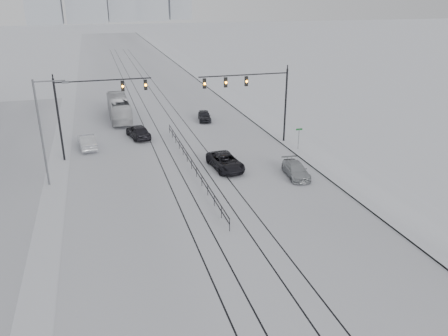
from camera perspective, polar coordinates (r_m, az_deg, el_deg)
The scene contains 15 objects.
road at distance 69.24m, azimuth -9.70°, elevation 8.77°, with size 22.00×260.00×0.02m, color silver.
sidewalk_east at distance 72.01m, azimuth 1.15°, elevation 9.62°, with size 5.00×260.00×0.16m, color silver.
curb at distance 71.32m, azimuth -0.76°, elevation 9.49°, with size 0.10×260.00×0.12m, color gray.
tram_rails at distance 50.09m, azimuth -6.73°, elevation 3.96°, with size 5.30×180.00×0.01m.
traffic_mast_ne at distance 46.00m, azimuth 4.28°, elevation 9.85°, with size 9.60×0.37×8.00m.
traffic_mast_nw at distance 44.16m, azimuth -17.15°, elevation 8.21°, with size 9.10×0.37×8.00m.
street_light_west at distance 38.66m, azimuth -22.47°, elevation 5.12°, with size 2.73×0.25×9.00m.
median_fence at distance 40.65m, azimuth -4.26°, elevation 0.54°, with size 0.06×24.00×1.00m.
street_sign at distance 45.80m, azimuth 9.74°, elevation 4.17°, with size 0.70×0.06×2.40m.
sedan_sb_inner at distance 50.35m, azimuth -11.15°, elevation 4.70°, with size 1.85×4.61×1.57m, color black.
sedan_sb_outer at distance 48.23m, azimuth -17.46°, elevation 3.30°, with size 1.60×4.59×1.51m, color silver.
sedan_nb_front at distance 40.53m, azimuth 0.18°, elevation 0.81°, with size 2.35×5.09×1.41m, color black.
sedan_nb_right at distance 39.38m, azimuth 9.37°, elevation -0.27°, with size 1.74×4.28×1.24m, color #A1A5A8.
sedan_nb_far at distance 56.54m, azimuth -2.57°, elevation 6.81°, with size 1.52×3.79×1.29m, color black.
box_truck at distance 58.81m, azimuth -13.56°, elevation 7.62°, with size 2.43×10.38×2.89m, color silver.
Camera 1 is at (-7.82, -7.10, 15.18)m, focal length 35.00 mm.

